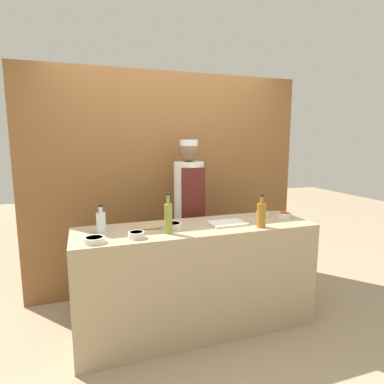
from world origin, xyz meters
The scene contains 14 objects.
ground_plane centered at (0.00, 0.00, 0.00)m, with size 14.00×14.00×0.00m, color tan.
cabinet_wall centered at (0.00, 0.97, 1.20)m, with size 3.08×0.18×2.40m.
counter centered at (0.00, 0.00, 0.47)m, with size 2.08×0.62×0.94m.
sauce_bowl_yellow centered at (-0.85, -0.19, 0.96)m, with size 0.15×0.15×0.04m.
sauce_bowl_brown centered at (-0.21, 0.00, 0.97)m, with size 0.14×0.14×0.05m.
sauce_bowl_red centered at (0.91, 0.03, 0.97)m, with size 0.12×0.12×0.04m.
sauce_bowl_white centered at (-0.55, -0.17, 0.97)m, with size 0.12×0.12×0.05m.
sauce_bowl_green centered at (0.71, 0.11, 0.97)m, with size 0.12×0.12×0.05m.
cutting_board centered at (0.28, -0.03, 0.95)m, with size 0.31×0.22×0.02m.
bottle_oil centered at (-0.29, -0.13, 1.07)m, with size 0.06×0.06×0.33m.
bottle_amber centered at (0.51, -0.21, 1.05)m, with size 0.08×0.08×0.28m.
bottle_clear centered at (-0.79, 0.06, 1.03)m, with size 0.07×0.07×0.23m.
wooden_spoon centered at (-0.39, 0.02, 0.95)m, with size 0.22×0.04×0.02m.
chef_center centered at (0.12, 0.57, 0.93)m, with size 0.31×0.31×1.68m.
Camera 1 is at (-0.91, -2.53, 1.67)m, focal length 30.00 mm.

